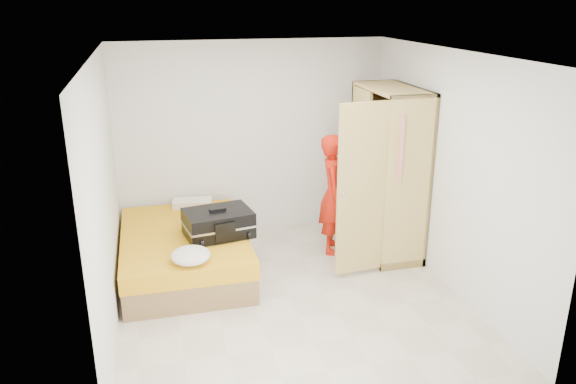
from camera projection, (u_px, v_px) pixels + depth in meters
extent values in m
plane|color=beige|center=(289.00, 297.00, 6.14)|extent=(4.00, 4.00, 0.00)
plane|color=white|center=(289.00, 54.00, 5.29)|extent=(4.00, 4.00, 0.00)
cube|color=white|center=(252.00, 139.00, 7.55)|extent=(3.60, 0.02, 2.60)
cube|color=white|center=(361.00, 272.00, 3.88)|extent=(3.60, 0.02, 2.60)
cube|color=white|center=(105.00, 199.00, 5.30)|extent=(0.02, 4.00, 2.60)
cube|color=white|center=(448.00, 171.00, 6.13)|extent=(0.02, 4.00, 2.60)
cube|color=olive|center=(185.00, 260.00, 6.67)|extent=(1.40, 2.00, 0.30)
cube|color=yellow|center=(184.00, 240.00, 6.59)|extent=(1.42, 2.02, 0.20)
cube|color=tan|center=(408.00, 170.00, 7.03)|extent=(0.04, 1.20, 2.10)
cube|color=tan|center=(409.00, 186.00, 6.44)|extent=(0.58, 0.04, 2.10)
cube|color=tan|center=(370.00, 159.00, 7.50)|extent=(0.58, 0.04, 2.10)
cube|color=tan|center=(393.00, 89.00, 6.63)|extent=(0.58, 1.20, 0.04)
cube|color=tan|center=(384.00, 245.00, 7.30)|extent=(0.58, 1.20, 0.10)
cube|color=tan|center=(359.00, 167.00, 7.18)|extent=(0.04, 0.59, 2.00)
cube|color=tan|center=(361.00, 191.00, 6.29)|extent=(0.59, 0.10, 2.00)
cylinder|color=#B2B2B7|center=(392.00, 102.00, 6.68)|extent=(0.02, 1.10, 0.02)
imported|color=red|center=(334.00, 194.00, 7.04)|extent=(0.54, 0.65, 1.53)
cube|color=black|center=(218.00, 223.00, 6.45)|extent=(0.82, 0.64, 0.30)
cube|color=black|center=(218.00, 210.00, 6.39)|extent=(0.20, 0.08, 0.03)
ellipsoid|color=silver|center=(191.00, 255.00, 5.80)|extent=(0.41, 0.41, 0.16)
cube|color=silver|center=(192.00, 203.00, 7.36)|extent=(0.54, 0.33, 0.09)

